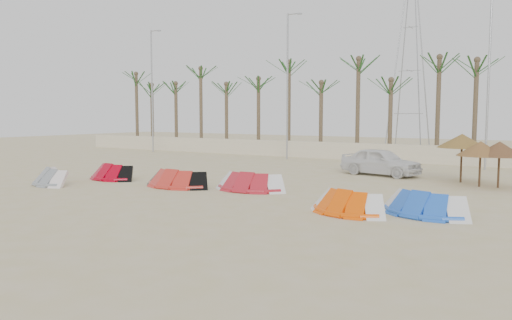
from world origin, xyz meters
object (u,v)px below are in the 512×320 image
Objects in this scene: car at (381,162)px; kite_red_left at (115,171)px; kite_blue at (425,202)px; kite_grey at (56,176)px; parasol_mid at (481,149)px; kite_red_mid at (180,177)px; kite_red_right at (253,181)px; kite_orange at (349,201)px; parasol_left at (462,141)px; parasol_right at (500,149)px.

kite_red_left is at bearing 140.51° from car.
kite_grey is at bearing -173.36° from kite_blue.
kite_blue is (16.29, -0.93, 0.00)m from kite_red_left.
parasol_mid is (0.56, 8.12, 1.40)m from kite_blue.
kite_red_mid is at bearing 176.53° from kite_blue.
kite_red_mid is at bearing -148.57° from parasol_mid.
car is (3.13, 8.47, 0.36)m from kite_red_right.
kite_red_mid is at bearing 156.22° from car.
kite_grey is 17.37m from kite_blue.
kite_orange is 1.29× the size of parasol_left.
parasol_left is 1.11× the size of parasol_right.
parasol_right is at bearing 6.33° from parasol_mid.
kite_red_mid is 15.02m from parasol_right.
kite_red_right is 1.53× the size of parasol_right.
car reaches higher than kite_red_left.
kite_grey is at bearing 146.14° from car.
car is at bearing 54.27° from kite_red_mid.
parasol_right reaches higher than kite_red_left.
kite_red_mid is 1.03× the size of kite_blue.
kite_grey and kite_orange have the same top height.
parasol_left reaches higher than kite_grey.
kite_orange is at bearing -153.97° from kite_blue.
kite_red_right is at bearing 154.73° from kite_orange.
parasol_right reaches higher than kite_grey.
parasol_left is at bearing 131.10° from parasol_mid.
parasol_right is at bearing -94.42° from car.
parasol_right reaches higher than kite_red_right.
car is (-5.42, 1.92, -1.04)m from parasol_mid.
kite_blue is (8.00, -1.56, -0.00)m from kite_red_right.
car reaches higher than kite_blue.
kite_blue is at bearing -142.19° from car.
kite_red_right is 10.87m from parasol_mid.
parasol_mid is at bearing 86.06° from kite_blue.
kite_red_mid and kite_orange have the same top height.
kite_red_left is 14.14m from kite_orange.
car is at bearing 115.86° from kite_blue.
kite_orange is at bearing -8.36° from kite_red_left.
parasol_right is (1.84, -1.10, -0.28)m from parasol_left.
car is at bearing 102.94° from kite_orange.
kite_red_right and kite_orange have the same top height.
kite_blue is 0.76× the size of car.
kite_red_mid is at bearing -166.49° from kite_red_right.
kite_grey is at bearing -150.37° from parasol_mid.
parasol_mid is (12.14, 7.42, 1.39)m from kite_red_mid.
car is at bearing 163.64° from parasol_right.
kite_blue is at bearing -3.47° from kite_red_mid.
kite_blue is at bearing 6.64° from kite_grey.
kite_red_mid is 1.60× the size of parasol_right.
kite_grey and kite_red_mid have the same top height.
kite_red_right is 1.08× the size of kite_orange.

